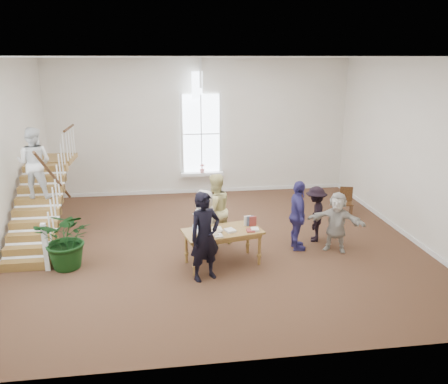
{
  "coord_description": "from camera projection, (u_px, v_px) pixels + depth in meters",
  "views": [
    {
      "loc": [
        -1.16,
        -10.09,
        4.47
      ],
      "look_at": [
        0.23,
        0.4,
        1.23
      ],
      "focal_mm": 35.0,
      "sensor_mm": 36.0,
      "label": 1
    }
  ],
  "objects": [
    {
      "name": "elderly_woman",
      "position": [
        205.0,
        222.0,
        10.24
      ],
      "size": [
        0.92,
        0.85,
        1.58
      ],
      "primitive_type": "imported",
      "rotation": [
        0.0,
        0.0,
        3.73
      ],
      "color": "beige",
      "rests_on": "ground"
    },
    {
      "name": "woman_cluster_b",
      "position": [
        315.0,
        214.0,
        11.01
      ],
      "size": [
        0.81,
        1.05,
        1.43
      ],
      "primitive_type": "imported",
      "rotation": [
        0.0,
        0.0,
        4.38
      ],
      "color": "black",
      "rests_on": "ground"
    },
    {
      "name": "room_shell",
      "position": [
        202.0,
        182.0,
        15.06
      ],
      "size": [
        10.49,
        10.0,
        10.0
      ],
      "color": "silver",
      "rests_on": "ground"
    },
    {
      "name": "ground",
      "position": [
        217.0,
        243.0,
        11.02
      ],
      "size": [
        10.0,
        10.0,
        0.0
      ],
      "primitive_type": "plane",
      "color": "#48271C",
      "rests_on": "ground"
    },
    {
      "name": "staircase",
      "position": [
        38.0,
        180.0,
        10.7
      ],
      "size": [
        1.1,
        4.1,
        2.92
      ],
      "color": "brown",
      "rests_on": "ground"
    },
    {
      "name": "woman_cluster_a",
      "position": [
        298.0,
        216.0,
        10.46
      ],
      "size": [
        0.49,
        1.04,
        1.72
      ],
      "primitive_type": "imported",
      "rotation": [
        0.0,
        0.0,
        1.5
      ],
      "color": "navy",
      "rests_on": "ground"
    },
    {
      "name": "police_officer",
      "position": [
        205.0,
        237.0,
        9.0
      ],
      "size": [
        0.82,
        0.71,
        1.91
      ],
      "primitive_type": "imported",
      "rotation": [
        0.0,
        0.0,
        0.44
      ],
      "color": "black",
      "rests_on": "ground"
    },
    {
      "name": "person_yellow",
      "position": [
        215.0,
        210.0,
        10.72
      ],
      "size": [
        1.09,
        0.99,
        1.82
      ],
      "primitive_type": "imported",
      "rotation": [
        0.0,
        0.0,
        3.57
      ],
      "color": "beige",
      "rests_on": "ground"
    },
    {
      "name": "floor_plant",
      "position": [
        68.0,
        239.0,
        9.56
      ],
      "size": [
        1.42,
        1.29,
        1.38
      ],
      "primitive_type": "imported",
      "rotation": [
        0.0,
        0.0,
        -0.19
      ],
      "color": "black",
      "rests_on": "ground"
    },
    {
      "name": "woman_cluster_c",
      "position": [
        336.0,
        222.0,
        10.43
      ],
      "size": [
        1.4,
        1.03,
        1.46
      ],
      "primitive_type": "imported",
      "rotation": [
        0.0,
        0.0,
        5.78
      ],
      "color": "#BAB4A8",
      "rests_on": "ground"
    },
    {
      "name": "side_chair",
      "position": [
        346.0,
        200.0,
        12.85
      ],
      "size": [
        0.45,
        0.45,
        0.86
      ],
      "rotation": [
        0.0,
        0.0,
        -0.26
      ],
      "color": "#32180D",
      "rests_on": "ground"
    },
    {
      "name": "library_table",
      "position": [
        222.0,
        234.0,
        9.73
      ],
      "size": [
        1.86,
        1.21,
        0.86
      ],
      "rotation": [
        0.0,
        0.0,
        0.22
      ],
      "color": "brown",
      "rests_on": "ground"
    }
  ]
}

